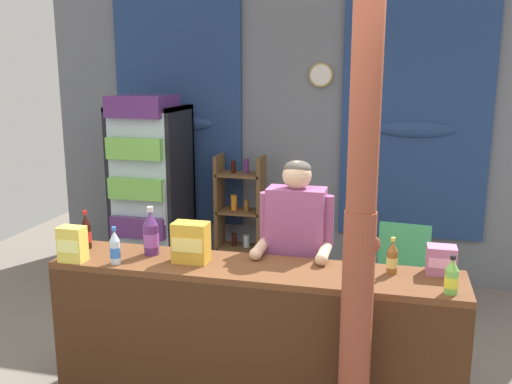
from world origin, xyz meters
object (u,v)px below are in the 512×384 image
soda_bottle_lime_soda (452,278)px  soda_bottle_iced_tea (392,258)px  timber_post (360,223)px  soda_bottle_grape_soda (151,234)px  snack_box_choco_powder (191,242)px  shopkeeper (296,246)px  snack_box_wafer (441,260)px  plastic_lawn_chair (405,261)px  snack_box_instant_noodle (72,244)px  stall_counter (249,331)px  bottle_shelf_rack (240,215)px  soda_bottle_water (115,248)px  drink_fridge (150,182)px  soda_bottle_cola (86,232)px

soda_bottle_lime_soda → soda_bottle_iced_tea: bearing=143.1°
timber_post → soda_bottle_grape_soda: 1.45m
snack_box_choco_powder → shopkeeper: bearing=33.9°
soda_bottle_grape_soda → snack_box_wafer: (1.79, 0.08, -0.05)m
plastic_lawn_chair → shopkeeper: 1.51m
snack_box_instant_noodle → shopkeeper: bearing=23.4°
snack_box_wafer → snack_box_instant_noodle: 2.23m
stall_counter → shopkeeper: size_ratio=1.63×
shopkeeper → snack_box_instant_noodle: shopkeeper is taller
soda_bottle_iced_tea → snack_box_instant_noodle: bearing=-172.2°
bottle_shelf_rack → soda_bottle_water: size_ratio=5.39×
stall_counter → drink_fridge: bearing=127.8°
snack_box_instant_noodle → soda_bottle_cola: bearing=102.2°
soda_bottle_cola → soda_bottle_water: bearing=-34.7°
soda_bottle_grape_soda → soda_bottle_lime_soda: (1.82, -0.21, -0.04)m
bottle_shelf_rack → soda_bottle_grape_soda: size_ratio=4.00×
snack_box_choco_powder → snack_box_instant_noodle: bearing=-166.6°
soda_bottle_grape_soda → soda_bottle_water: 0.26m
soda_bottle_grape_soda → snack_box_wafer: bearing=2.7°
shopkeeper → soda_bottle_iced_tea: (0.63, -0.30, 0.07)m
stall_counter → plastic_lawn_chair: stall_counter is taller
soda_bottle_water → soda_bottle_iced_tea: bearing=8.3°
snack_box_wafer → soda_bottle_water: bearing=-171.1°
snack_box_wafer → soda_bottle_grape_soda: bearing=-177.3°
soda_bottle_grape_soda → soda_bottle_cola: (-0.47, 0.01, -0.02)m
soda_bottle_cola → soda_bottle_lime_soda: 2.31m
bottle_shelf_rack → snack_box_wafer: bearing=-48.5°
stall_counter → shopkeeper: shopkeeper is taller
stall_counter → snack_box_wafer: (1.10, 0.25, 0.46)m
soda_bottle_water → snack_box_wafer: 1.96m
soda_bottle_cola → stall_counter: bearing=-8.5°
bottle_shelf_rack → snack_box_instant_noodle: size_ratio=5.69×
shopkeeper → snack_box_instant_noodle: size_ratio=6.88×
plastic_lawn_chair → stall_counter: bearing=-118.5°
stall_counter → snack_box_wafer: 1.21m
bottle_shelf_rack → plastic_lawn_chair: bottle_shelf_rack is taller
stall_counter → drink_fridge: (-1.53, 1.97, 0.46)m
soda_bottle_cola → soda_bottle_iced_tea: 1.99m
soda_bottle_water → soda_bottle_grape_soda: bearing=57.1°
stall_counter → drink_fridge: 2.53m
soda_bottle_iced_tea → snack_box_choco_powder: (-1.21, -0.09, 0.03)m
soda_bottle_grape_soda → snack_box_choco_powder: 0.31m
shopkeeper → snack_box_choco_powder: bearing=-146.1°
drink_fridge → shopkeeper: (1.72, -1.48, -0.06)m
timber_post → snack_box_choco_powder: bearing=160.3°
drink_fridge → snack_box_instant_noodle: drink_fridge is taller
snack_box_wafer → snack_box_instant_noodle: snack_box_instant_noodle is taller
timber_post → soda_bottle_cola: bearing=165.8°
stall_counter → snack_box_wafer: bearing=12.8°
shopkeeper → soda_bottle_grape_soda: shopkeeper is taller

